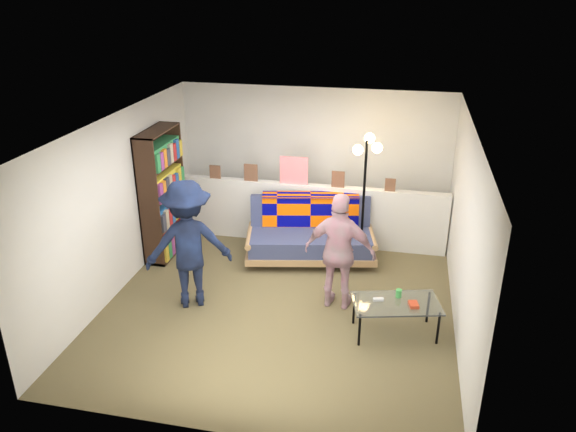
{
  "coord_description": "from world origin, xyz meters",
  "views": [
    {
      "loc": [
        1.44,
        -6.39,
        4.05
      ],
      "look_at": [
        0.0,
        0.4,
        1.05
      ],
      "focal_mm": 35.0,
      "sensor_mm": 36.0,
      "label": 1
    }
  ],
  "objects_px": {
    "floor_lamp": "(366,172)",
    "person_left": "(188,244)",
    "bookshelf": "(163,197)",
    "futon_sofa": "(312,235)",
    "person_right": "(340,252)",
    "coffee_table": "(397,305)"
  },
  "relations": [
    {
      "from": "floor_lamp",
      "to": "person_right",
      "type": "xyz_separation_m",
      "value": [
        -0.18,
        -1.51,
        -0.58
      ]
    },
    {
      "from": "bookshelf",
      "to": "person_right",
      "type": "bearing_deg",
      "value": -19.22
    },
    {
      "from": "person_right",
      "to": "futon_sofa",
      "type": "bearing_deg",
      "value": -59.53
    },
    {
      "from": "bookshelf",
      "to": "person_left",
      "type": "xyz_separation_m",
      "value": [
        0.93,
        -1.33,
        -0.06
      ]
    },
    {
      "from": "bookshelf",
      "to": "person_right",
      "type": "distance_m",
      "value": 3.02
    },
    {
      "from": "bookshelf",
      "to": "floor_lamp",
      "type": "bearing_deg",
      "value": 9.72
    },
    {
      "from": "futon_sofa",
      "to": "bookshelf",
      "type": "xyz_separation_m",
      "value": [
        -2.27,
        -0.27,
        0.53
      ]
    },
    {
      "from": "futon_sofa",
      "to": "person_left",
      "type": "height_order",
      "value": "person_left"
    },
    {
      "from": "floor_lamp",
      "to": "futon_sofa",
      "type": "bearing_deg",
      "value": -161.87
    },
    {
      "from": "futon_sofa",
      "to": "floor_lamp",
      "type": "bearing_deg",
      "value": 18.13
    },
    {
      "from": "floor_lamp",
      "to": "person_left",
      "type": "distance_m",
      "value": 2.84
    },
    {
      "from": "floor_lamp",
      "to": "bookshelf",
      "type": "bearing_deg",
      "value": -170.28
    },
    {
      "from": "coffee_table",
      "to": "floor_lamp",
      "type": "bearing_deg",
      "value": 106.26
    },
    {
      "from": "bookshelf",
      "to": "coffee_table",
      "type": "height_order",
      "value": "bookshelf"
    },
    {
      "from": "bookshelf",
      "to": "coffee_table",
      "type": "relative_size",
      "value": 1.73
    },
    {
      "from": "person_right",
      "to": "bookshelf",
      "type": "bearing_deg",
      "value": -13.31
    },
    {
      "from": "futon_sofa",
      "to": "coffee_table",
      "type": "xyz_separation_m",
      "value": [
        1.34,
        -1.75,
        0.02
      ]
    },
    {
      "from": "coffee_table",
      "to": "person_right",
      "type": "distance_m",
      "value": 0.98
    },
    {
      "from": "person_left",
      "to": "bookshelf",
      "type": "bearing_deg",
      "value": -80.46
    },
    {
      "from": "futon_sofa",
      "to": "person_left",
      "type": "distance_m",
      "value": 2.14
    },
    {
      "from": "futon_sofa",
      "to": "floor_lamp",
      "type": "distance_m",
      "value": 1.26
    },
    {
      "from": "coffee_table",
      "to": "floor_lamp",
      "type": "xyz_separation_m",
      "value": [
        -0.58,
        2.0,
        0.97
      ]
    }
  ]
}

